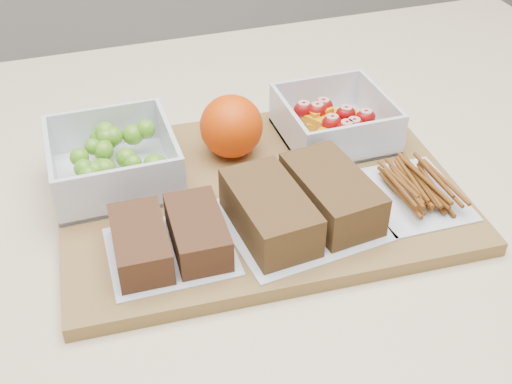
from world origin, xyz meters
TOP-DOWN VIEW (x-y plane):
  - cutting_board at (-0.00, 0.01)m, footprint 0.44×0.32m
  - grape_container at (-0.14, 0.08)m, footprint 0.13×0.13m
  - fruit_container at (0.12, 0.08)m, footprint 0.12×0.12m
  - orange at (-0.01, 0.09)m, footprint 0.07×0.07m
  - sandwich_bag_left at (-0.11, -0.06)m, footprint 0.12×0.10m
  - sandwich_bag_center at (0.02, -0.05)m, footprint 0.16×0.15m
  - pretzel_bag at (0.15, -0.05)m, footprint 0.10×0.12m

SIDE VIEW (x-z plane):
  - cutting_board at x=0.00m, z-range 0.90..0.92m
  - pretzel_bag at x=0.15m, z-range 0.92..0.94m
  - sandwich_bag_left at x=-0.11m, z-range 0.92..0.95m
  - fruit_container at x=0.12m, z-range 0.91..0.96m
  - sandwich_bag_center at x=0.02m, z-range 0.92..0.96m
  - grape_container at x=-0.14m, z-range 0.91..0.97m
  - orange at x=-0.01m, z-range 0.92..0.99m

